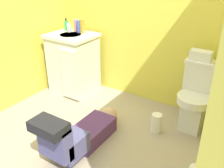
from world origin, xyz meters
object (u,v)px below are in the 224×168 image
at_px(person_plumber, 79,133).
at_px(bottle_clear, 69,28).
at_px(bottle_amber, 83,26).
at_px(faucet, 78,28).
at_px(tissue_box, 201,55).
at_px(bottle_pink, 76,26).
at_px(paper_towel_roll, 156,123).
at_px(bottle_blue, 78,27).
at_px(toilet, 197,97).
at_px(soap_dispenser, 66,25).
at_px(vanity_cabinet, 73,63).

relative_size(person_plumber, bottle_clear, 9.11).
distance_m(bottle_clear, bottle_amber, 0.20).
xyz_separation_m(faucet, tissue_box, (1.63, -0.00, -0.07)).
bearing_deg(bottle_pink, paper_towel_roll, -15.95).
bearing_deg(bottle_clear, paper_towel_roll, -13.05).
distance_m(bottle_blue, paper_towel_roll, 1.61).
bearing_deg(toilet, faucet, 176.81).
relative_size(soap_dispenser, bottle_pink, 0.99).
distance_m(soap_dispenser, bottle_pink, 0.16).
xyz_separation_m(bottle_amber, paper_towel_roll, (1.28, -0.40, -0.80)).
relative_size(toilet, soap_dispenser, 4.52).
height_order(person_plumber, soap_dispenser, soap_dispenser).
bearing_deg(vanity_cabinet, bottle_clear, 142.68).
distance_m(tissue_box, bottle_blue, 1.60).
distance_m(bottle_blue, bottle_amber, 0.06).
height_order(toilet, bottle_pink, bottle_pink).
bearing_deg(soap_dispenser, vanity_cabinet, -33.10).
relative_size(soap_dispenser, bottle_amber, 0.95).
bearing_deg(bottle_amber, faucet, 169.63).
relative_size(faucet, paper_towel_roll, 0.47).
relative_size(vanity_cabinet, bottle_amber, 4.67).
bearing_deg(bottle_blue, person_plumber, -51.61).
relative_size(tissue_box, bottle_blue, 1.36).
bearing_deg(toilet, bottle_blue, 177.77).
bearing_deg(bottle_amber, tissue_box, 0.54).
bearing_deg(bottle_clear, bottle_amber, 16.38).
height_order(bottle_blue, bottle_amber, bottle_amber).
xyz_separation_m(soap_dispenser, bottle_blue, (0.22, -0.01, 0.01)).
distance_m(tissue_box, paper_towel_roll, 0.85).
bearing_deg(soap_dispenser, paper_towel_roll, -14.09).
xyz_separation_m(bottle_blue, paper_towel_roll, (1.34, -0.38, -0.80)).
height_order(toilet, person_plumber, toilet).
bearing_deg(bottle_amber, toilet, -2.75).
bearing_deg(person_plumber, bottle_blue, 128.39).
distance_m(vanity_cabinet, faucet, 0.47).
relative_size(vanity_cabinet, bottle_clear, 7.02).
bearing_deg(soap_dispenser, toilet, -2.25).
relative_size(toilet, bottle_pink, 4.49).
height_order(faucet, paper_towel_roll, faucet).
bearing_deg(toilet, bottle_amber, 177.25).
relative_size(bottle_clear, paper_towel_roll, 0.55).
bearing_deg(bottle_clear, toilet, -0.67).
bearing_deg(bottle_clear, vanity_cabinet, -37.32).
relative_size(vanity_cabinet, person_plumber, 0.77).
xyz_separation_m(bottle_pink, bottle_amber, (0.12, -0.01, 0.00)).
relative_size(faucet, soap_dispenser, 0.60).
height_order(bottle_blue, paper_towel_roll, bottle_blue).
relative_size(person_plumber, tissue_box, 4.84).
relative_size(bottle_clear, bottle_blue, 0.72).
distance_m(toilet, paper_towel_roll, 0.51).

